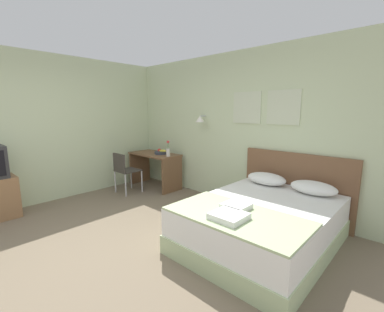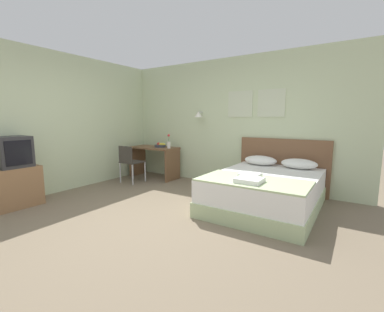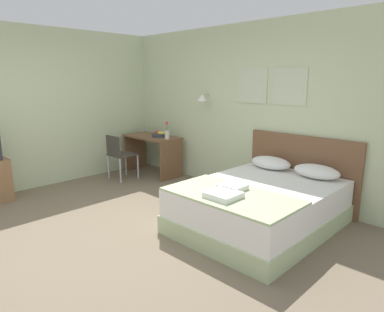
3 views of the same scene
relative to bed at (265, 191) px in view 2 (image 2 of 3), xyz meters
The scene contains 16 objects.
ground_plane 1.94m from the bed, 130.42° to the right, with size 24.00×24.00×0.00m, color #756651.
wall_back 1.96m from the bed, 138.82° to the left, with size 5.52×0.31×2.65m.
wall_left 4.15m from the bed, 154.91° to the right, with size 0.06×5.52×2.65m.
bed is the anchor object (origin of this frame).
headboard 1.06m from the bed, 90.00° to the left, with size 1.65×0.06×1.03m.
pillow_left 0.91m from the bed, 114.01° to the left, with size 0.60×0.37×0.17m.
pillow_right 0.91m from the bed, 65.99° to the left, with size 0.60×0.37×0.17m.
throw_blanket 0.65m from the bed, 90.00° to the right, with size 1.48×0.80×0.02m.
folded_towel_near_foot 0.56m from the bed, 101.78° to the right, with size 0.28×0.27×0.06m.
folded_towel_mid_bed 0.79m from the bed, 89.64° to the right, with size 0.34×0.32×0.06m.
desk 2.98m from the bed, 167.17° to the left, with size 1.15×0.58×0.74m.
desk_chair 3.00m from the bed, behind, with size 0.42×0.42×0.82m.
fruit_bowl 2.87m from the bed, 165.58° to the left, with size 0.27×0.26×0.11m.
flower_vase 2.57m from the bed, 165.47° to the left, with size 0.08×0.08×0.32m.
tv_stand 3.98m from the bed, 147.71° to the right, with size 0.45×0.66×0.65m.
television 4.03m from the bed, 147.68° to the right, with size 0.44×0.46×0.49m.
Camera 2 is at (2.44, -2.46, 1.41)m, focal length 24.00 mm.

